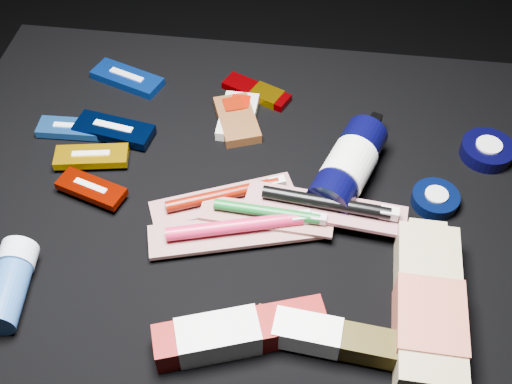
# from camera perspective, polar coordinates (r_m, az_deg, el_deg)

# --- Properties ---
(ground) EXTENTS (3.00, 3.00, 0.00)m
(ground) POSITION_cam_1_polar(r_m,az_deg,el_deg) (1.28, -0.74, -12.62)
(ground) COLOR black
(ground) RESTS_ON ground
(cloth_table) EXTENTS (0.98, 0.78, 0.40)m
(cloth_table) POSITION_cam_1_polar(r_m,az_deg,el_deg) (1.10, -0.85, -7.75)
(cloth_table) COLOR black
(cloth_table) RESTS_ON ground
(luna_bar_0) EXTENTS (0.13, 0.09, 0.02)m
(luna_bar_0) POSITION_cam_1_polar(r_m,az_deg,el_deg) (1.16, -11.37, 9.88)
(luna_bar_0) COLOR #0A3093
(luna_bar_0) RESTS_ON cloth_table
(luna_bar_1) EXTENTS (0.11, 0.04, 0.01)m
(luna_bar_1) POSITION_cam_1_polar(r_m,az_deg,el_deg) (1.08, -16.09, 5.46)
(luna_bar_1) COLOR #1F5AB2
(luna_bar_1) RESTS_ON cloth_table
(luna_bar_2) EXTENTS (0.13, 0.07, 0.02)m
(luna_bar_2) POSITION_cam_1_polar(r_m,az_deg,el_deg) (1.06, -12.51, 5.43)
(luna_bar_2) COLOR black
(luna_bar_2) RESTS_ON cloth_table
(luna_bar_3) EXTENTS (0.12, 0.06, 0.01)m
(luna_bar_3) POSITION_cam_1_polar(r_m,az_deg,el_deg) (1.02, -14.41, 3.08)
(luna_bar_3) COLOR #D19403
(luna_bar_3) RESTS_ON cloth_table
(luna_bar_4) EXTENTS (0.11, 0.07, 0.01)m
(luna_bar_4) POSITION_cam_1_polar(r_m,az_deg,el_deg) (0.97, -14.43, 0.30)
(luna_bar_4) COLOR #880E00
(luna_bar_4) RESTS_ON cloth_table
(clif_bar_0) EXTENTS (0.09, 0.12, 0.02)m
(clif_bar_0) POSITION_cam_1_polar(r_m,az_deg,el_deg) (1.06, -1.76, 6.62)
(clif_bar_0) COLOR #5D3317
(clif_bar_0) RESTS_ON cloth_table
(clif_bar_1) EXTENTS (0.06, 0.11, 0.02)m
(clif_bar_1) POSITION_cam_1_polar(r_m,az_deg,el_deg) (1.06, -1.59, 6.88)
(clif_bar_1) COLOR beige
(clif_bar_1) RESTS_ON cloth_table
(power_bar) EXTENTS (0.12, 0.08, 0.01)m
(power_bar) POSITION_cam_1_polar(r_m,az_deg,el_deg) (1.11, 0.34, 8.81)
(power_bar) COLOR #710003
(power_bar) RESTS_ON cloth_table
(lotion_bottle) EXTENTS (0.12, 0.21, 0.07)m
(lotion_bottle) POSITION_cam_1_polar(r_m,az_deg,el_deg) (0.96, 8.21, 2.30)
(lotion_bottle) COLOR black
(lotion_bottle) RESTS_ON cloth_table
(cream_tin_upper) EXTENTS (0.08, 0.08, 0.03)m
(cream_tin_upper) POSITION_cam_1_polar(r_m,az_deg,el_deg) (1.06, 19.86, 3.51)
(cream_tin_upper) COLOR black
(cream_tin_upper) RESTS_ON cloth_table
(cream_tin_lower) EXTENTS (0.07, 0.07, 0.02)m
(cream_tin_lower) POSITION_cam_1_polar(r_m,az_deg,el_deg) (0.97, 15.65, -0.59)
(cream_tin_lower) COLOR black
(cream_tin_lower) RESTS_ON cloth_table
(bodywash_bottle) EXTENTS (0.09, 0.24, 0.05)m
(bodywash_bottle) POSITION_cam_1_polar(r_m,az_deg,el_deg) (0.84, 15.06, -10.04)
(bodywash_bottle) COLOR tan
(bodywash_bottle) RESTS_ON cloth_table
(deodorant_stick) EXTENTS (0.06, 0.12, 0.05)m
(deodorant_stick) POSITION_cam_1_polar(r_m,az_deg,el_deg) (0.89, -21.03, -7.58)
(deodorant_stick) COLOR #274E8E
(deodorant_stick) RESTS_ON cloth_table
(toothbrush_pack_0) EXTENTS (0.22, 0.13, 0.02)m
(toothbrush_pack_0) POSITION_cam_1_polar(r_m,az_deg,el_deg) (0.94, -2.76, -0.46)
(toothbrush_pack_0) COLOR #B3A9A6
(toothbrush_pack_0) RESTS_ON cloth_table
(toothbrush_pack_1) EXTENTS (0.25, 0.12, 0.03)m
(toothbrush_pack_1) POSITION_cam_1_polar(r_m,az_deg,el_deg) (0.89, -1.66, -3.33)
(toothbrush_pack_1) COLOR #A39C98
(toothbrush_pack_1) RESTS_ON cloth_table
(toothbrush_pack_2) EXTENTS (0.19, 0.05, 0.02)m
(toothbrush_pack_2) POSITION_cam_1_polar(r_m,az_deg,el_deg) (0.90, 1.12, -2.00)
(toothbrush_pack_2) COLOR #A8A19D
(toothbrush_pack_2) RESTS_ON cloth_table
(toothbrush_pack_3) EXTENTS (0.23, 0.08, 0.03)m
(toothbrush_pack_3) POSITION_cam_1_polar(r_m,az_deg,el_deg) (0.91, 6.40, -1.25)
(toothbrush_pack_3) COLOR #B1A7A4
(toothbrush_pack_3) RESTS_ON cloth_table
(toothpaste_carton_red) EXTENTS (0.22, 0.11, 0.04)m
(toothpaste_carton_red) POSITION_cam_1_polar(r_m,az_deg,el_deg) (0.80, -2.07, -12.53)
(toothpaste_carton_red) COLOR maroon
(toothpaste_carton_red) RESTS_ON cloth_table
(toothpaste_carton_green) EXTENTS (0.18, 0.05, 0.03)m
(toothpaste_carton_green) POSITION_cam_1_polar(r_m,az_deg,el_deg) (0.80, 5.64, -12.58)
(toothpaste_carton_green) COLOR #32290A
(toothpaste_carton_green) RESTS_ON cloth_table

